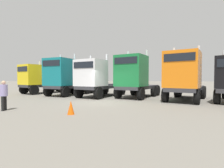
{
  "coord_description": "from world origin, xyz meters",
  "views": [
    {
      "loc": [
        6.03,
        -12.01,
        1.84
      ],
      "look_at": [
        -0.99,
        4.41,
        1.25
      ],
      "focal_mm": 28.16,
      "sensor_mm": 36.0,
      "label": 1
    }
  ],
  "objects_px": {
    "semi_truck_yellow": "(38,79)",
    "traffic_cone_mid": "(71,108)",
    "semi_truck_green": "(134,76)",
    "semi_truck_white": "(95,78)",
    "semi_truck_orange": "(184,76)",
    "semi_truck_teal": "(64,77)",
    "visitor_with_camera": "(4,93)"
  },
  "relations": [
    {
      "from": "semi_truck_yellow",
      "to": "semi_truck_white",
      "type": "relative_size",
      "value": 1.05
    },
    {
      "from": "visitor_with_camera",
      "to": "semi_truck_teal",
      "type": "bearing_deg",
      "value": -104.04
    },
    {
      "from": "semi_truck_teal",
      "to": "visitor_with_camera",
      "type": "bearing_deg",
      "value": 17.08
    },
    {
      "from": "semi_truck_green",
      "to": "traffic_cone_mid",
      "type": "xyz_separation_m",
      "value": [
        -0.92,
        -8.27,
        -1.65
      ]
    },
    {
      "from": "semi_truck_yellow",
      "to": "visitor_with_camera",
      "type": "relative_size",
      "value": 3.82
    },
    {
      "from": "semi_truck_yellow",
      "to": "semi_truck_teal",
      "type": "height_order",
      "value": "semi_truck_teal"
    },
    {
      "from": "semi_truck_green",
      "to": "semi_truck_white",
      "type": "bearing_deg",
      "value": -68.93
    },
    {
      "from": "semi_truck_green",
      "to": "visitor_with_camera",
      "type": "distance_m",
      "value": 10.27
    },
    {
      "from": "semi_truck_yellow",
      "to": "semi_truck_teal",
      "type": "xyz_separation_m",
      "value": [
        4.51,
        -0.93,
        0.16
      ]
    },
    {
      "from": "semi_truck_yellow",
      "to": "traffic_cone_mid",
      "type": "distance_m",
      "value": 13.97
    },
    {
      "from": "visitor_with_camera",
      "to": "traffic_cone_mid",
      "type": "distance_m",
      "value": 4.25
    },
    {
      "from": "semi_truck_green",
      "to": "traffic_cone_mid",
      "type": "relative_size",
      "value": 8.71
    },
    {
      "from": "semi_truck_orange",
      "to": "visitor_with_camera",
      "type": "relative_size",
      "value": 3.95
    },
    {
      "from": "semi_truck_white",
      "to": "traffic_cone_mid",
      "type": "xyz_separation_m",
      "value": [
        2.66,
        -7.45,
        -1.47
      ]
    },
    {
      "from": "semi_truck_orange",
      "to": "semi_truck_white",
      "type": "bearing_deg",
      "value": -79.68
    },
    {
      "from": "traffic_cone_mid",
      "to": "semi_truck_orange",
      "type": "bearing_deg",
      "value": 55.89
    },
    {
      "from": "semi_truck_teal",
      "to": "traffic_cone_mid",
      "type": "bearing_deg",
      "value": 41.79
    },
    {
      "from": "semi_truck_green",
      "to": "semi_truck_orange",
      "type": "height_order",
      "value": "semi_truck_green"
    },
    {
      "from": "semi_truck_green",
      "to": "semi_truck_teal",
      "type": "bearing_deg",
      "value": -76.52
    },
    {
      "from": "semi_truck_yellow",
      "to": "traffic_cone_mid",
      "type": "height_order",
      "value": "semi_truck_yellow"
    },
    {
      "from": "semi_truck_orange",
      "to": "traffic_cone_mid",
      "type": "height_order",
      "value": "semi_truck_orange"
    },
    {
      "from": "semi_truck_green",
      "to": "visitor_with_camera",
      "type": "relative_size",
      "value": 3.57
    },
    {
      "from": "visitor_with_camera",
      "to": "traffic_cone_mid",
      "type": "xyz_separation_m",
      "value": [
        4.16,
        0.6,
        -0.63
      ]
    },
    {
      "from": "semi_truck_white",
      "to": "semi_truck_orange",
      "type": "relative_size",
      "value": 0.92
    },
    {
      "from": "semi_truck_orange",
      "to": "visitor_with_camera",
      "type": "height_order",
      "value": "semi_truck_orange"
    },
    {
      "from": "semi_truck_green",
      "to": "semi_truck_orange",
      "type": "xyz_separation_m",
      "value": [
        4.24,
        -0.65,
        0.01
      ]
    },
    {
      "from": "visitor_with_camera",
      "to": "traffic_cone_mid",
      "type": "height_order",
      "value": "visitor_with_camera"
    },
    {
      "from": "semi_truck_teal",
      "to": "semi_truck_yellow",
      "type": "bearing_deg",
      "value": -100.3
    },
    {
      "from": "semi_truck_green",
      "to": "visitor_with_camera",
      "type": "height_order",
      "value": "semi_truck_green"
    },
    {
      "from": "semi_truck_white",
      "to": "visitor_with_camera",
      "type": "relative_size",
      "value": 3.64
    },
    {
      "from": "semi_truck_white",
      "to": "semi_truck_orange",
      "type": "bearing_deg",
      "value": 97.5
    },
    {
      "from": "semi_truck_green",
      "to": "semi_truck_orange",
      "type": "bearing_deg",
      "value": 89.56
    }
  ]
}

